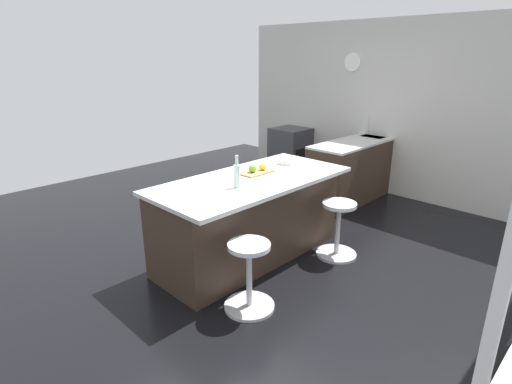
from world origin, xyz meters
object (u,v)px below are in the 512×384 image
Objects in this scene: stool_by_window at (338,231)px; stool_middle at (249,278)px; water_bottle at (237,175)px; kitchen_island at (249,217)px; fruit_bowl at (288,160)px; apple_yellow at (263,167)px; oven_range at (290,152)px; cutting_board at (255,172)px; apple_green at (252,168)px.

stool_by_window and stool_middle have the same top height.
stool_by_window is 1.33m from water_bottle.
stool_middle is 1.98× the size of water_bottle.
fruit_bowl is at bearing -174.07° from kitchen_island.
kitchen_island is 27.05× the size of apple_yellow.
fruit_bowl reaches higher than oven_range.
water_bottle is (-0.37, -0.52, 0.73)m from stool_middle.
stool_middle is (0.67, 0.67, -0.16)m from kitchen_island.
kitchen_island is 0.97m from stool_middle.
stool_by_window is 1.71× the size of cutting_board.
water_bottle is (0.42, 0.21, 0.06)m from apple_green.
stool_middle is at bearing 41.57° from cutting_board.
stool_by_window is at bearing 88.30° from fruit_bowl.
kitchen_island is at bearing -135.06° from stool_middle.
stool_middle is 1.27m from apple_green.
apple_green reaches higher than oven_range.
oven_range is at bearing -148.75° from water_bottle.
kitchen_island is at bearing -154.31° from water_bottle.
apple_yellow reaches higher than kitchen_island.
oven_range is 10.90× the size of apple_yellow.
water_bottle reaches higher than oven_range.
water_bottle is 1.47× the size of fruit_bowl.
stool_middle is 7.23× the size of apple_green.
apple_yellow is (-0.14, 0.02, -0.00)m from apple_green.
oven_range is at bearing -131.04° from stool_by_window.
water_bottle is 1.03m from fruit_bowl.
apple_green is 0.27× the size of water_bottle.
fruit_bowl reaches higher than cutting_board.
apple_yellow reaches higher than cutting_board.
stool_middle is at bearing 44.94° from kitchen_island.
water_bottle reaches higher than apple_green.
apple_green is at bearing 31.95° from oven_range.
apple_yellow is at bearing -160.92° from water_bottle.
fruit_bowl reaches higher than stool_middle.
stool_middle is (1.35, 0.00, 0.00)m from stool_by_window.
cutting_board is at bearing -155.15° from water_bottle.
oven_range is 3.62m from water_bottle.
apple_yellow is (-0.25, -0.04, 0.50)m from kitchen_island.
oven_range is 3.05m from apple_yellow.
stool_middle is (3.42, 2.38, -0.14)m from oven_range.
stool_by_window is 7.23× the size of apple_green.
cutting_board is 1.15× the size of water_bottle.
cutting_board is at bearing 32.35° from oven_range.
cutting_board is 0.08m from apple_green.
kitchen_island is at bearing 29.11° from apple_green.
apple_green is (0.05, 0.01, 0.05)m from cutting_board.
apple_green is 1.08× the size of apple_yellow.
stool_middle is at bearing 43.12° from apple_green.
apple_green is (2.64, 1.64, 0.53)m from oven_range.
fruit_bowl is at bearing -176.37° from apple_yellow.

